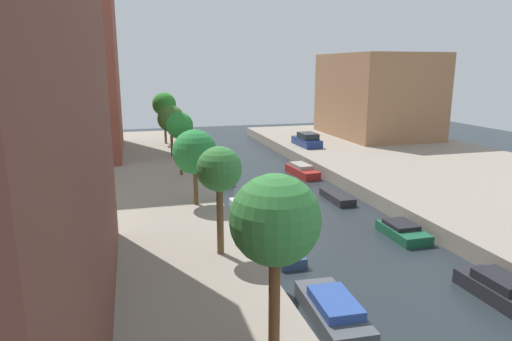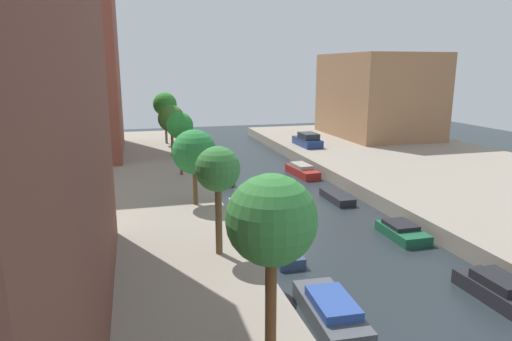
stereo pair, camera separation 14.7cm
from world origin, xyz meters
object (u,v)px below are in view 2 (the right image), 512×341
object	(u,v)px
street_tree_4	(171,119)
moored_boat_left_4	(222,177)
moored_boat_left_5	(202,159)
street_tree_1	(218,171)
moored_boat_right_4	(302,171)
street_tree_0	(271,222)
apartment_tower_far	(58,44)
moored_boat_right_1	(499,290)
moored_boat_right_2	(402,231)
street_tree_2	(194,152)
low_block_right	(378,95)
moored_boat_right_3	(337,197)
street_tree_3	(180,126)
parked_car	(308,140)
moored_boat_left_1	(331,311)
moored_boat_left_2	(282,251)
street_tree_5	(165,105)
moored_boat_left_3	(248,209)

from	to	relation	value
street_tree_4	moored_boat_left_4	bearing A→B (deg)	-63.85
moored_boat_left_5	street_tree_4	bearing A→B (deg)	-150.53
street_tree_1	moored_boat_right_4	bearing A→B (deg)	58.18
street_tree_0	apartment_tower_far	bearing A→B (deg)	105.28
moored_boat_right_1	moored_boat_right_2	size ratio (longest dim) A/B	1.14
moored_boat_right_2	street_tree_2	bearing A→B (deg)	151.01
apartment_tower_far	low_block_right	distance (m)	34.52
moored_boat_left_4	moored_boat_right_2	size ratio (longest dim) A/B	1.09
street_tree_4	moored_boat_left_4	world-z (taller)	street_tree_4
low_block_right	street_tree_2	world-z (taller)	low_block_right
low_block_right	moored_boat_right_3	distance (m)	25.79
moored_boat_right_2	moored_boat_right_4	distance (m)	14.81
street_tree_0	street_tree_2	xyz separation A→B (m)	(0.00, 15.25, -0.92)
street_tree_3	moored_boat_right_1	distance (m)	23.38
low_block_right	street_tree_4	xyz separation A→B (m)	(-24.59, -6.65, -1.31)
street_tree_0	moored_boat_right_4	size ratio (longest dim) A/B	1.25
street_tree_3	moored_boat_right_3	bearing A→B (deg)	-32.77
street_tree_2	moored_boat_right_1	distance (m)	16.77
parked_car	moored_boat_right_2	xyz separation A→B (m)	(-3.59, -22.98, -1.25)
street_tree_2	moored_boat_right_3	bearing A→B (deg)	8.16
low_block_right	street_tree_1	size ratio (longest dim) A/B	2.85
street_tree_0	moored_boat_left_5	bearing A→B (deg)	84.86
low_block_right	street_tree_2	bearing A→B (deg)	-138.27
street_tree_3	moored_boat_right_3	distance (m)	12.65
moored_boat_left_1	moored_boat_left_2	bearing A→B (deg)	88.45
moored_boat_right_1	moored_boat_right_2	world-z (taller)	moored_boat_right_1
parked_car	moored_boat_right_2	size ratio (longest dim) A/B	1.38
street_tree_5	moored_boat_right_3	distance (m)	24.02
low_block_right	street_tree_0	size ratio (longest dim) A/B	2.54
street_tree_0	moored_boat_left_5	xyz separation A→B (m)	(2.89, 32.17, -4.83)
street_tree_1	moored_boat_left_3	bearing A→B (deg)	67.55
moored_boat_left_2	moored_boat_right_1	xyz separation A→B (m)	(6.95, -6.24, 0.12)
moored_boat_left_2	moored_boat_right_2	bearing A→B (deg)	5.78
moored_boat_left_4	moored_boat_right_1	size ratio (longest dim) A/B	0.95
moored_boat_left_2	moored_boat_right_4	distance (m)	17.03
low_block_right	moored_boat_right_3	bearing A→B (deg)	-125.53
apartment_tower_far	street_tree_2	xyz separation A→B (m)	(9.41, -19.18, -6.88)
street_tree_5	moored_boat_right_1	bearing A→B (deg)	-73.88
moored_boat_left_5	moored_boat_right_2	bearing A→B (deg)	-71.66
street_tree_1	moored_boat_right_3	distance (m)	14.13
moored_boat_left_1	moored_boat_right_1	bearing A→B (deg)	-2.07
street_tree_4	moored_boat_right_1	world-z (taller)	street_tree_4
parked_car	low_block_right	bearing A→B (deg)	24.02
street_tree_2	moored_boat_left_2	xyz separation A→B (m)	(3.30, -6.49, -3.87)
moored_boat_right_1	moored_boat_right_3	xyz separation A→B (m)	(-0.30, 14.16, -0.16)
apartment_tower_far	street_tree_4	distance (m)	12.14
parked_car	moored_boat_left_4	bearing A→B (deg)	-141.35
moored_boat_left_3	moored_boat_left_5	xyz separation A→B (m)	(-0.48, 16.32, 0.03)
apartment_tower_far	moored_boat_left_4	size ratio (longest dim) A/B	5.83
street_tree_1	moored_boat_left_5	xyz separation A→B (m)	(2.89, 24.47, -4.47)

